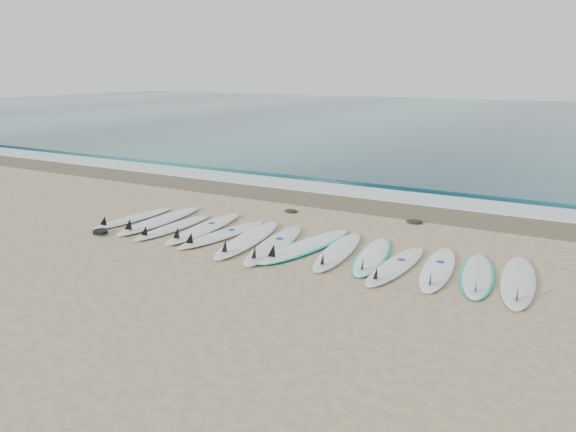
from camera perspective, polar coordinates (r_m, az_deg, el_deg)
The scene contains 22 objects.
ground at distance 11.47m, azimuth 0.36°, elevation -3.16°, with size 120.00×120.00×0.00m, color tan.
ocean at distance 42.51m, azimuth 22.58°, elevation 8.91°, with size 120.00×55.00×0.03m, color #1A5057.
wet_sand_band at distance 15.05m, azimuth 8.01°, elevation 1.07°, with size 120.00×1.80×0.01m, color brown.
foam_band at distance 16.32m, azimuth 9.84°, elevation 2.13°, with size 120.00×1.40×0.04m, color silver.
wave_crest at distance 17.71m, azimuth 11.51°, elevation 3.13°, with size 120.00×1.00×0.10m, color #1A5057.
surfboard_0 at distance 13.93m, azimuth -15.59°, elevation -0.24°, with size 0.64×2.42×0.31m.
surfboard_1 at distance 13.53m, azimuth -13.03°, elevation -0.47°, with size 0.73×2.92×0.37m.
surfboard_2 at distance 12.93m, azimuth -11.73°, elevation -1.14°, with size 0.54×2.46×0.31m.
surfboard_3 at distance 12.70m, azimuth -8.63°, elevation -1.25°, with size 0.81×2.88×0.36m.
surfboard_4 at distance 12.19m, azimuth -6.85°, elevation -1.89°, with size 0.88×2.67×0.34m.
surfboard_5 at distance 11.77m, azimuth -4.22°, elevation -2.40°, with size 1.03×2.96×0.37m.
surfboard_6 at distance 11.38m, azimuth -1.52°, elevation -2.98°, with size 1.06×2.90×0.36m.
surfboard_7 at distance 11.35m, azimuth 1.72°, elevation -3.07°, with size 1.15×2.97×0.37m.
surfboard_8 at distance 11.04m, azimuth 5.01°, elevation -3.62°, with size 0.88×2.68×0.34m.
surfboard_9 at distance 10.88m, azimuth 8.51°, elevation -4.09°, with size 0.99×2.50×0.31m.
surfboard_10 at distance 10.40m, azimuth 10.80°, elevation -5.02°, with size 0.64×2.52×0.32m.
surfboard_11 at distance 10.42m, azimuth 14.96°, elevation -5.23°, with size 0.84×2.59×0.33m.
surfboard_12 at distance 10.35m, azimuth 18.67°, elevation -5.74°, with size 0.96×2.44×0.30m.
surfboard_13 at distance 10.26m, azimuth 22.34°, elevation -6.17°, with size 0.86×2.75×0.35m.
seaweed_near at distance 14.21m, azimuth 0.32°, elevation 0.53°, with size 0.35×0.28×0.07m, color black.
seaweed_far at distance 13.54m, azimuth 12.73°, elevation -0.55°, with size 0.40×0.31×0.08m, color black.
leash_coil at distance 13.01m, azimuth -18.48°, elevation -1.53°, with size 0.46×0.36×0.11m.
Camera 1 is at (5.33, -9.52, 3.53)m, focal length 35.00 mm.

